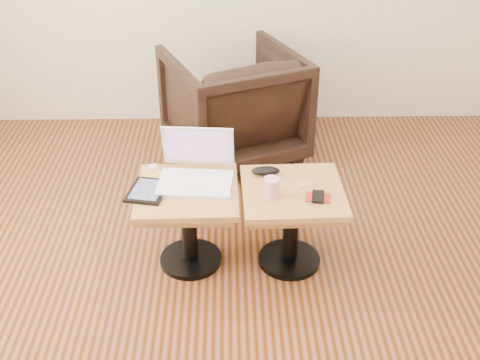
{
  "coord_description": "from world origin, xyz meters",
  "views": [
    {
      "loc": [
        -0.19,
        -2.05,
        2.07
      ],
      "look_at": [
        -0.14,
        0.48,
        0.51
      ],
      "focal_mm": 45.0,
      "sensor_mm": 36.0,
      "label": 1
    }
  ],
  "objects_px": {
    "side_table_left": "(188,208)",
    "side_table_right": "(292,208)",
    "striped_cup": "(271,188)",
    "armchair": "(233,105)",
    "laptop": "(196,171)"
  },
  "relations": [
    {
      "from": "side_table_left",
      "to": "laptop",
      "type": "bearing_deg",
      "value": 62.64
    },
    {
      "from": "side_table_right",
      "to": "striped_cup",
      "type": "relative_size",
      "value": 5.16
    },
    {
      "from": "striped_cup",
      "to": "armchair",
      "type": "distance_m",
      "value": 1.27
    },
    {
      "from": "laptop",
      "to": "striped_cup",
      "type": "bearing_deg",
      "value": -18.46
    },
    {
      "from": "side_table_left",
      "to": "armchair",
      "type": "xyz_separation_m",
      "value": [
        0.24,
        1.18,
        0.03
      ]
    },
    {
      "from": "striped_cup",
      "to": "armchair",
      "type": "xyz_separation_m",
      "value": [
        -0.17,
        1.25,
        -0.13
      ]
    },
    {
      "from": "side_table_left",
      "to": "striped_cup",
      "type": "bearing_deg",
      "value": -10.81
    },
    {
      "from": "side_table_right",
      "to": "striped_cup",
      "type": "xyz_separation_m",
      "value": [
        -0.11,
        -0.06,
        0.16
      ]
    },
    {
      "from": "side_table_right",
      "to": "armchair",
      "type": "height_order",
      "value": "armchair"
    },
    {
      "from": "side_table_right",
      "to": "striped_cup",
      "type": "bearing_deg",
      "value": -153.84
    },
    {
      "from": "side_table_left",
      "to": "side_table_right",
      "type": "bearing_deg",
      "value": -2.3
    },
    {
      "from": "side_table_left",
      "to": "laptop",
      "type": "relative_size",
      "value": 1.3
    },
    {
      "from": "side_table_left",
      "to": "side_table_right",
      "type": "xyz_separation_m",
      "value": [
        0.53,
        -0.01,
        0.0
      ]
    },
    {
      "from": "side_table_right",
      "to": "striped_cup",
      "type": "height_order",
      "value": "striped_cup"
    },
    {
      "from": "laptop",
      "to": "side_table_left",
      "type": "bearing_deg",
      "value": -111.67
    }
  ]
}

